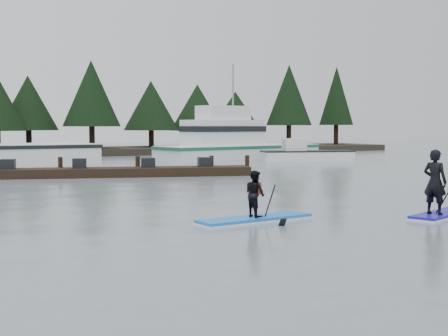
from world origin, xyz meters
name	(u,v)px	position (x,y,z in m)	size (l,w,h in m)	color
ground	(320,221)	(0.00, 0.00, 0.00)	(160.00, 160.00, 0.00)	slate
far_shore	(43,152)	(0.00, 42.00, 0.30)	(70.00, 8.00, 0.60)	#2D281E
treeline	(43,156)	(0.00, 42.00, 0.00)	(60.00, 4.00, 8.00)	black
fishing_boat_medium	(236,151)	(12.73, 29.70, 0.59)	(14.39, 6.65, 8.34)	white
skiff	(307,156)	(15.99, 24.46, 0.39)	(6.71, 2.01, 0.78)	white
floating_dock	(119,172)	(-0.57, 17.13, 0.23)	(13.67, 1.82, 0.46)	black
buoy_c	(273,161)	(13.98, 26.04, 0.00)	(0.56, 0.56, 0.56)	#FF4B0C
buoy_b	(30,175)	(-4.56, 20.38, 0.00)	(0.49, 0.49, 0.49)	#FF4B0C
paddleboard_solo	(255,206)	(-1.66, 0.71, 0.44)	(3.50, 1.27, 1.85)	blue
paddleboard_duo	(443,193)	(3.70, -0.84, 0.68)	(3.39, 1.94, 2.48)	#1911A3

